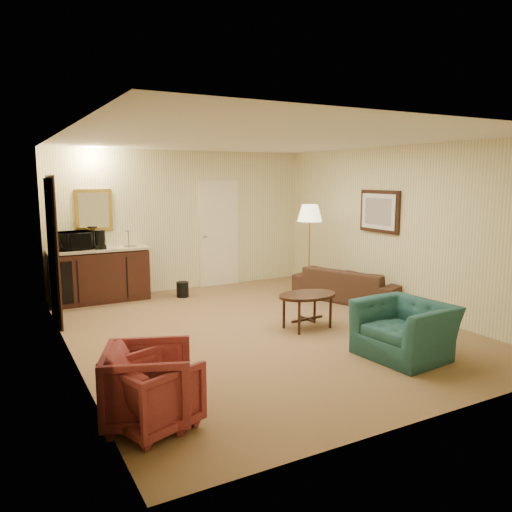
{
  "coord_description": "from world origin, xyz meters",
  "views": [
    {
      "loc": [
        -3.27,
        -5.9,
        2.11
      ],
      "look_at": [
        0.19,
        0.5,
        0.96
      ],
      "focal_mm": 35.0,
      "sensor_mm": 36.0,
      "label": 1
    }
  ],
  "objects": [
    {
      "name": "teal_armchair",
      "position": [
        0.97,
        -1.74,
        0.44
      ],
      "size": [
        0.75,
        1.07,
        0.88
      ],
      "primitive_type": "imported",
      "rotation": [
        0.0,
        0.0,
        -1.47
      ],
      "color": "#215153",
      "rests_on": "ground"
    },
    {
      "name": "rose_chair_far",
      "position": [
        -2.15,
        -1.88,
        0.37
      ],
      "size": [
        0.89,
        0.92,
        0.75
      ],
      "primitive_type": "imported",
      "rotation": [
        0.0,
        0.0,
        1.21
      ],
      "color": "#93303B",
      "rests_on": "ground"
    },
    {
      "name": "sofa",
      "position": [
        2.15,
        0.74,
        0.37
      ],
      "size": [
        1.24,
        1.98,
        0.75
      ],
      "primitive_type": "imported",
      "rotation": [
        0.0,
        0.0,
        1.95
      ],
      "color": "black",
      "rests_on": "ground"
    },
    {
      "name": "coffee_maker",
      "position": [
        -1.63,
        2.61,
        1.08
      ],
      "size": [
        0.19,
        0.19,
        0.32
      ],
      "primitive_type": "cylinder",
      "rotation": [
        0.0,
        0.0,
        0.14
      ],
      "color": "black",
      "rests_on": "wetbar_cabinet"
    },
    {
      "name": "ground",
      "position": [
        0.0,
        0.0,
        0.0
      ],
      "size": [
        6.0,
        6.0,
        0.0
      ],
      "primitive_type": "plane",
      "color": "olive",
      "rests_on": "ground"
    },
    {
      "name": "waste_bin",
      "position": [
        -0.3,
        2.34,
        0.14
      ],
      "size": [
        0.27,
        0.27,
        0.27
      ],
      "primitive_type": "cylinder",
      "rotation": [
        0.0,
        0.0,
        0.26
      ],
      "color": "black",
      "rests_on": "ground"
    },
    {
      "name": "room_walls",
      "position": [
        -0.1,
        0.77,
        1.72
      ],
      "size": [
        5.02,
        6.01,
        2.61
      ],
      "color": "#F9F0BA",
      "rests_on": "ground"
    },
    {
      "name": "floor_lamp",
      "position": [
        1.76,
        1.4,
        0.82
      ],
      "size": [
        0.52,
        0.52,
        1.64
      ],
      "primitive_type": "cube",
      "rotation": [
        0.0,
        0.0,
        -0.23
      ],
      "color": "#B4863C",
      "rests_on": "ground"
    },
    {
      "name": "rose_chair_near",
      "position": [
        -2.15,
        -2.0,
        0.33
      ],
      "size": [
        0.79,
        0.82,
        0.67
      ],
      "primitive_type": "imported",
      "rotation": [
        0.0,
        0.0,
        1.91
      ],
      "color": "#93303B",
      "rests_on": "ground"
    },
    {
      "name": "wetbar_cabinet",
      "position": [
        -1.65,
        2.72,
        0.46
      ],
      "size": [
        1.64,
        0.58,
        0.92
      ],
      "primitive_type": "cube",
      "color": "#341310",
      "rests_on": "ground"
    },
    {
      "name": "coffee_table",
      "position": [
        0.6,
        -0.26,
        0.25
      ],
      "size": [
        0.91,
        0.65,
        0.5
      ],
      "primitive_type": "cube",
      "rotation": [
        0.0,
        0.0,
        0.09
      ],
      "color": "#311C10",
      "rests_on": "ground"
    },
    {
      "name": "microwave",
      "position": [
        -2.03,
        2.73,
        1.11
      ],
      "size": [
        0.59,
        0.38,
        0.37
      ],
      "primitive_type": "imported",
      "rotation": [
        0.0,
        0.0,
        0.14
      ],
      "color": "black",
      "rests_on": "wetbar_cabinet"
    }
  ]
}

